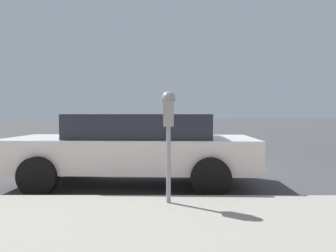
% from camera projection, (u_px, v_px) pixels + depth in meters
% --- Properties ---
extents(ground_plane, '(220.00, 220.00, 0.00)m').
position_uv_depth(ground_plane, '(154.00, 176.00, 7.03)').
color(ground_plane, '#424244').
extents(parking_meter, '(0.21, 0.19, 1.50)m').
position_uv_depth(parking_meter, '(168.00, 118.00, 4.38)').
color(parking_meter, gray).
rests_on(parking_meter, sidewalk).
extents(car_white, '(2.11, 4.52, 1.32)m').
position_uv_depth(car_white, '(134.00, 147.00, 6.07)').
color(car_white, silver).
rests_on(car_white, ground_plane).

